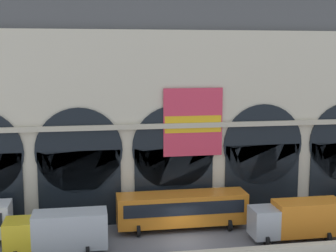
# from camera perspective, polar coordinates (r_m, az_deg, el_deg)

# --- Properties ---
(ground_plane) EXTENTS (200.00, 200.00, 0.00)m
(ground_plane) POSITION_cam_1_polar(r_m,az_deg,el_deg) (39.07, 2.04, -13.63)
(ground_plane) COLOR slate
(station_building) EXTENTS (50.57, 5.06, 19.89)m
(station_building) POSITION_cam_1_polar(r_m,az_deg,el_deg) (43.65, 0.21, 1.89)
(station_building) COLOR beige
(station_building) RESTS_ON ground
(box_truck_midwest) EXTENTS (7.50, 2.91, 3.12)m
(box_truck_midwest) POSITION_cam_1_polar(r_m,az_deg,el_deg) (37.38, -12.96, -12.10)
(box_truck_midwest) COLOR gold
(box_truck_midwest) RESTS_ON ground
(bus_center) EXTENTS (11.00, 3.25, 3.10)m
(bus_center) POSITION_cam_1_polar(r_m,az_deg,el_deg) (41.17, 1.68, -9.80)
(bus_center) COLOR orange
(bus_center) RESTS_ON ground
(box_truck_mideast) EXTENTS (7.50, 2.91, 3.12)m
(box_truck_mideast) POSITION_cam_1_polar(r_m,az_deg,el_deg) (40.40, 15.17, -10.59)
(box_truck_mideast) COLOR #ADB2B7
(box_truck_mideast) RESTS_ON ground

